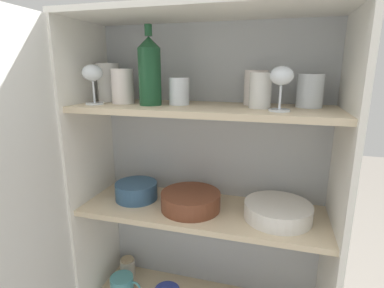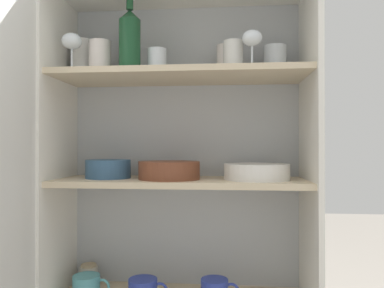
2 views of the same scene
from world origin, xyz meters
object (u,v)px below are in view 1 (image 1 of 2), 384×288
(plate_stack_white, at_px, (278,211))
(storage_jar, at_px, (128,267))
(mixing_bowl_large, at_px, (191,200))
(wine_bottle, at_px, (150,71))
(serving_bowl_small, at_px, (136,190))

(plate_stack_white, xyz_separation_m, storage_jar, (-0.62, 0.08, -0.40))
(mixing_bowl_large, distance_m, storage_jar, 0.53)
(plate_stack_white, xyz_separation_m, mixing_bowl_large, (-0.30, -0.01, 0.01))
(wine_bottle, relative_size, plate_stack_white, 1.15)
(mixing_bowl_large, relative_size, serving_bowl_small, 1.33)
(serving_bowl_small, xyz_separation_m, storage_jar, (-0.10, 0.07, -0.41))
(plate_stack_white, distance_m, mixing_bowl_large, 0.30)
(serving_bowl_small, height_order, storage_jar, serving_bowl_small)
(mixing_bowl_large, bearing_deg, serving_bowl_small, 174.06)
(wine_bottle, height_order, storage_jar, wine_bottle)
(plate_stack_white, distance_m, storage_jar, 0.74)
(wine_bottle, relative_size, mixing_bowl_large, 1.21)
(plate_stack_white, bearing_deg, serving_bowl_small, 178.66)
(plate_stack_white, bearing_deg, wine_bottle, -177.34)
(storage_jar, bearing_deg, plate_stack_white, -7.30)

